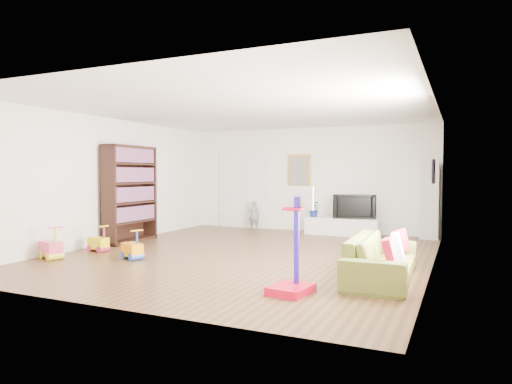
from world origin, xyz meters
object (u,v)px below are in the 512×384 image
at_px(media_console, 342,227).
at_px(bookshelf, 130,194).
at_px(basketball_hoop, 291,240).
at_px(sofa, 382,258).

height_order(media_console, bookshelf, bookshelf).
bearing_deg(basketball_hoop, sofa, 61.82).
relative_size(bookshelf, basketball_hoop, 1.56).
bearing_deg(media_console, basketball_hoop, -79.67).
height_order(sofa, basketball_hoop, basketball_hoop).
relative_size(media_console, sofa, 0.85).
height_order(bookshelf, basketball_hoop, bookshelf).
distance_m(bookshelf, basketball_hoop, 5.40).
distance_m(media_console, basketball_hoop, 5.63).
xyz_separation_m(bookshelf, sofa, (5.63, -1.35, -0.75)).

